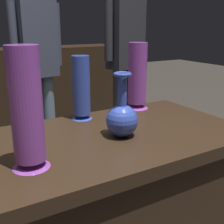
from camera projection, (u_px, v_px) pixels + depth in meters
display_plinth at (103, 220)px, 1.29m from camera, size 1.20×0.64×0.80m
back_display_shelf at (2, 97)px, 3.08m from camera, size 2.60×0.40×0.99m
vase_centerpiece at (122, 117)px, 1.16m from camera, size 0.13×0.13×0.26m
vase_tall_behind at (81, 89)px, 1.35m from camera, size 0.10×0.10×0.30m
vase_left_accent at (137, 78)px, 1.52m from camera, size 0.12×0.12×0.34m
vase_right_accent at (27, 111)px, 0.87m from camera, size 0.12×0.12×0.38m
shelf_vase_right at (45, 33)px, 3.18m from camera, size 0.09×0.09×0.30m
visitor_center_back at (38, 59)px, 2.52m from camera, size 0.46×0.24×1.60m
visitor_near_right at (126, 49)px, 2.61m from camera, size 0.46×0.24×1.71m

